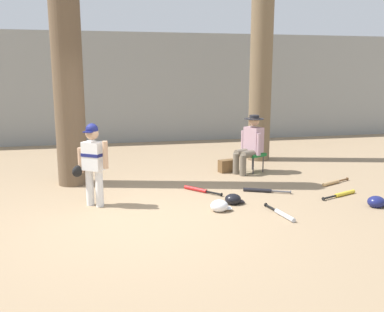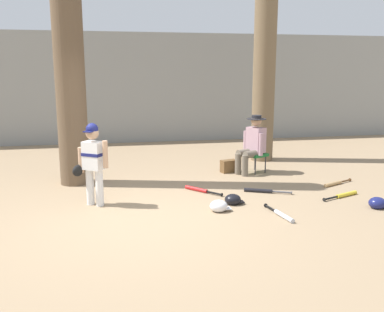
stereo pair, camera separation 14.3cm
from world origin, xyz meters
TOP-DOWN VIEW (x-y plane):
  - ground_plane at (0.00, 0.00)m, footprint 60.00×60.00m
  - concrete_back_wall at (0.00, 6.97)m, footprint 18.00×0.36m
  - tree_near_player at (-1.06, 2.26)m, footprint 0.85×0.85m
  - tree_behind_spectator at (3.16, 3.66)m, footprint 0.86×0.86m
  - young_ballplayer at (-0.67, 0.80)m, footprint 0.60×0.38m
  - folding_stool at (2.57, 2.44)m, footprint 0.54×0.54m
  - seated_spectator at (2.48, 2.40)m, footprint 0.67×0.56m
  - handbag_beside_stool at (2.04, 2.55)m, footprint 0.38×0.26m
  - bat_aluminum_silver at (2.02, -0.29)m, footprint 0.18×0.77m
  - bat_black_composite at (2.18, 0.96)m, footprint 0.78×0.40m
  - bat_red_barrel at (1.12, 1.24)m, footprint 0.56×0.65m
  - bat_yellow_trainer at (3.46, 0.46)m, footprint 0.78×0.36m
  - bat_wood_tan at (3.70, 1.18)m, footprint 0.72×0.38m
  - batting_helmet_black at (1.50, 0.42)m, footprint 0.31×0.24m
  - batting_helmet_white at (1.19, 0.13)m, footprint 0.32×0.25m
  - batting_helmet_navy at (3.64, -0.19)m, footprint 0.32×0.25m

SIDE VIEW (x-z plane):
  - ground_plane at x=0.00m, z-range 0.00..0.00m
  - bat_aluminum_silver at x=2.02m, z-range 0.00..0.07m
  - bat_black_composite at x=2.18m, z-range 0.00..0.07m
  - bat_red_barrel at x=1.12m, z-range 0.00..0.07m
  - bat_yellow_trainer at x=3.46m, z-range 0.00..0.07m
  - bat_wood_tan at x=3.70m, z-range 0.00..0.07m
  - batting_helmet_black at x=1.50m, z-range -0.01..0.17m
  - batting_helmet_navy at x=3.64m, z-range -0.01..0.17m
  - batting_helmet_white at x=1.19m, z-range -0.01..0.17m
  - handbag_beside_stool at x=2.04m, z-range 0.00..0.26m
  - folding_stool at x=2.57m, z-range 0.16..0.57m
  - seated_spectator at x=2.48m, z-range 0.04..1.24m
  - young_ballplayer at x=-0.67m, z-range 0.09..1.40m
  - concrete_back_wall at x=0.00m, z-range 0.00..3.19m
  - tree_behind_spectator at x=3.16m, z-range -0.45..5.61m
  - tree_near_player at x=-1.06m, z-range -0.44..5.78m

